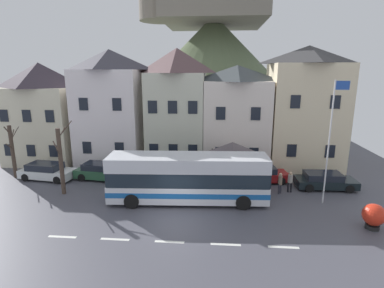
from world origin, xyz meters
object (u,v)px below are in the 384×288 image
townhouse_01 (112,108)px  public_bench (241,171)px  parked_car_03 (261,174)px  townhouse_00 (43,113)px  pedestrian_00 (280,182)px  townhouse_02 (177,108)px  bare_tree_00 (12,151)px  townhouse_04 (304,109)px  townhouse_03 (236,117)px  parked_car_02 (102,171)px  parked_car_00 (47,171)px  parked_car_01 (325,181)px  bus_shelter (233,148)px  harbour_buoy (374,215)px  flagpole (331,136)px  bare_tree_01 (61,161)px  hilltop_castle (213,69)px  pedestrian_02 (265,183)px  transit_bus (188,179)px

townhouse_01 → public_bench: bearing=-14.6°
parked_car_03 → townhouse_00: bearing=160.5°
pedestrian_00 → townhouse_02: bearing=140.0°
public_bench → parked_car_03: bearing=-41.2°
bare_tree_00 → townhouse_04: bearing=11.9°
townhouse_03 → parked_car_02: 12.98m
parked_car_00 → parked_car_01: parked_car_00 is taller
bus_shelter → harbour_buoy: bearing=-41.6°
townhouse_01 → harbour_buoy: bearing=-31.6°
townhouse_02 → flagpole: townhouse_02 is taller
parked_car_00 → pedestrian_00: 19.12m
bus_shelter → bare_tree_01: bare_tree_01 is taller
townhouse_04 → flagpole: (-0.52, -8.50, -0.79)m
hilltop_castle → bus_shelter: hilltop_castle is taller
bus_shelter → parked_car_00: 15.74m
townhouse_01 → hilltop_castle: size_ratio=0.32×
bus_shelter → parked_car_00: bus_shelter is taller
townhouse_00 → pedestrian_02: size_ratio=6.27×
townhouse_00 → hilltop_castle: (16.29, 19.27, 4.36)m
transit_bus → parked_car_01: transit_bus is taller
pedestrian_00 → parked_car_00: bearing=175.1°
pedestrian_02 → public_bench: (-1.44, 4.10, -0.41)m
townhouse_02 → parked_car_01: (12.31, -5.78, -4.89)m
parked_car_03 → pedestrian_00: (1.04, -2.46, 0.29)m
townhouse_01 → public_bench: 13.77m
townhouse_04 → pedestrian_02: 9.78m
townhouse_01 → flagpole: bearing=-25.5°
townhouse_02 → public_bench: 8.56m
parked_car_02 → public_bench: size_ratio=2.85×
townhouse_03 → flagpole: townhouse_03 is taller
townhouse_03 → pedestrian_02: size_ratio=6.10×
parked_car_01 → townhouse_02: bearing=153.6°
pedestrian_00 → bare_tree_01: bearing=-175.2°
pedestrian_00 → harbour_buoy: pedestrian_00 is taller
bus_shelter → pedestrian_02: bus_shelter is taller
townhouse_03 → parked_car_03: bearing=-65.6°
townhouse_04 → bare_tree_00: size_ratio=2.45×
bare_tree_01 → townhouse_01: bearing=82.6°
townhouse_00 → pedestrian_02: townhouse_00 is taller
parked_car_01 → pedestrian_00: size_ratio=2.81×
pedestrian_00 → bare_tree_01: size_ratio=0.30×
townhouse_03 → parked_car_03: (1.96, -4.33, -4.09)m
townhouse_03 → flagpole: bearing=-55.0°
pedestrian_02 → townhouse_04: bearing=59.1°
townhouse_04 → bus_shelter: size_ratio=3.10×
townhouse_00 → parked_car_03: size_ratio=2.22×
townhouse_02 → pedestrian_02: bearing=-45.2°
townhouse_04 → pedestrian_00: 9.07m
parked_car_03 → harbour_buoy: bearing=-61.4°
townhouse_00 → bare_tree_00: size_ratio=2.14×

